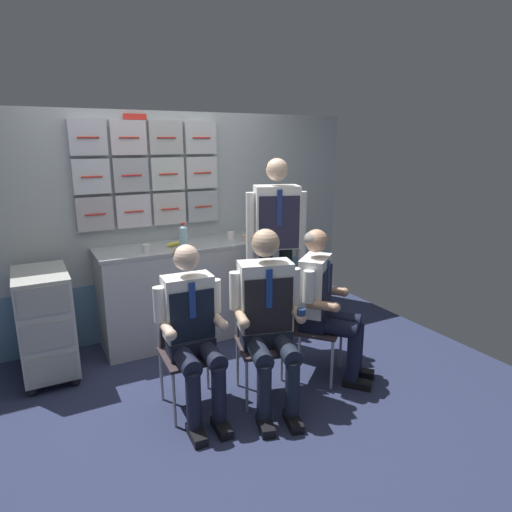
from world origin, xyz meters
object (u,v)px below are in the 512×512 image
crew_member_left (193,326)px  crew_member_by_counter (325,299)px  folding_chair_right (263,329)px  folding_chair_by_counter (304,315)px  service_trolley (45,321)px  paper_cup_tan (231,235)px  snack_banana (174,244)px  folding_chair_left (187,338)px  crew_member_right (268,311)px  crew_member_standing (276,237)px  water_bottle_short (183,237)px

crew_member_left → crew_member_by_counter: 1.10m
folding_chair_right → crew_member_left: bearing=-176.5°
folding_chair_by_counter → service_trolley: bearing=153.3°
paper_cup_tan → snack_banana: (-0.60, -0.05, -0.02)m
folding_chair_right → paper_cup_tan: bearing=75.7°
crew_member_left → folding_chair_right: crew_member_left is taller
folding_chair_left → paper_cup_tan: size_ratio=11.05×
paper_cup_tan → crew_member_by_counter: bearing=-79.8°
service_trolley → snack_banana: (1.14, 0.15, 0.48)m
crew_member_right → paper_cup_tan: (0.35, 1.37, 0.26)m
service_trolley → crew_member_right: crew_member_right is taller
snack_banana → folding_chair_left: bearing=-104.3°
crew_member_left → paper_cup_tan: size_ratio=16.22×
service_trolley → paper_cup_tan: bearing=6.6°
crew_member_standing → water_bottle_short: (-0.73, 0.41, -0.00)m
folding_chair_right → water_bottle_short: size_ratio=3.49×
service_trolley → paper_cup_tan: paper_cup_tan is taller
crew_member_left → folding_chair_right: (0.57, 0.03, -0.15)m
service_trolley → crew_member_by_counter: bearing=-28.3°
service_trolley → folding_chair_right: (1.44, -1.02, 0.03)m
service_trolley → crew_member_standing: (1.92, -0.40, 0.57)m
crew_member_by_counter → folding_chair_left: bearing=170.9°
crew_member_right → crew_member_left: bearing=167.5°
service_trolley → crew_member_by_counter: 2.25m
service_trolley → crew_member_standing: crew_member_standing is taller
water_bottle_short → paper_cup_tan: size_ratio=3.17×
folding_chair_right → crew_member_standing: (0.48, 0.62, 0.55)m
folding_chair_right → crew_member_standing: bearing=52.0°
crew_member_left → water_bottle_short: size_ratio=5.11×
folding_chair_left → crew_member_right: (0.52, -0.28, 0.21)m
folding_chair_by_counter → crew_member_by_counter: bearing=-49.5°
folding_chair_left → snack_banana: 1.17m
folding_chair_right → crew_member_standing: size_ratio=0.47×
service_trolley → water_bottle_short: bearing=0.7°
crew_member_standing → snack_banana: bearing=144.6°
folding_chair_by_counter → water_bottle_short: bearing=125.3°
crew_member_right → water_bottle_short: 1.24m
folding_chair_left → crew_member_standing: bearing=25.2°
crew_member_by_counter → crew_member_standing: bearing=94.7°
folding_chair_right → paper_cup_tan: 1.34m
folding_chair_by_counter → paper_cup_tan: (-0.12, 1.14, 0.47)m
crew_member_right → paper_cup_tan: crew_member_right is taller
crew_member_standing → folding_chair_right: bearing=-128.0°
folding_chair_by_counter → crew_member_left: bearing=-173.8°
water_bottle_short → paper_cup_tan: bearing=18.6°
folding_chair_right → water_bottle_short: water_bottle_short is taller
folding_chair_right → crew_member_standing: 0.95m
crew_member_standing → water_bottle_short: 0.84m
water_bottle_short → snack_banana: size_ratio=1.38×
crew_member_right → paper_cup_tan: size_ratio=17.27×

